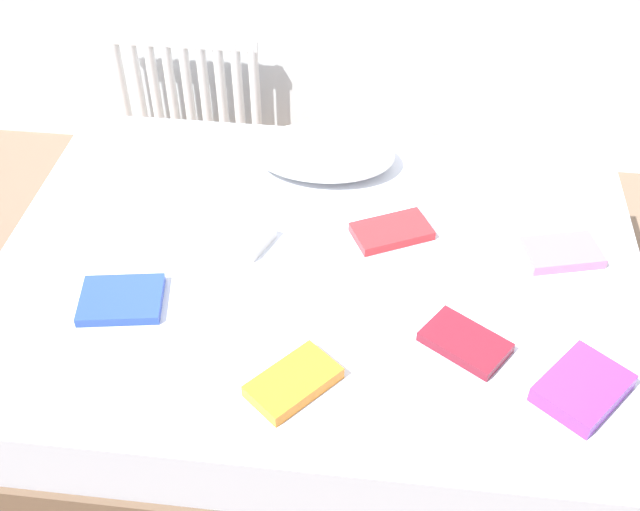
# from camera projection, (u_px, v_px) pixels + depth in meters

# --- Properties ---
(ground_plane) EXTENTS (8.00, 8.00, 0.00)m
(ground_plane) POSITION_uv_depth(u_px,v_px,m) (318.00, 367.00, 2.72)
(ground_plane) COLOR #7F6651
(bed) EXTENTS (2.00, 1.50, 0.50)m
(bed) POSITION_uv_depth(u_px,v_px,m) (318.00, 319.00, 2.55)
(bed) COLOR brown
(bed) RESTS_ON ground
(radiator) EXTENTS (0.64, 0.04, 0.50)m
(radiator) POSITION_uv_depth(u_px,v_px,m) (188.00, 90.00, 3.43)
(radiator) COLOR white
(radiator) RESTS_ON ground
(pillow) EXTENTS (0.50, 0.33, 0.11)m
(pillow) POSITION_uv_depth(u_px,v_px,m) (323.00, 152.00, 2.71)
(pillow) COLOR white
(pillow) RESTS_ON bed
(textbook_white) EXTENTS (0.24, 0.20, 0.04)m
(textbook_white) POSITION_uv_depth(u_px,v_px,m) (236.00, 234.00, 2.44)
(textbook_white) COLOR white
(textbook_white) RESTS_ON bed
(textbook_red) EXTENTS (0.28, 0.23, 0.03)m
(textbook_red) POSITION_uv_depth(u_px,v_px,m) (392.00, 231.00, 2.46)
(textbook_red) COLOR red
(textbook_red) RESTS_ON bed
(textbook_blue) EXTENTS (0.26, 0.22, 0.03)m
(textbook_blue) POSITION_uv_depth(u_px,v_px,m) (121.00, 300.00, 2.24)
(textbook_blue) COLOR #2847B7
(textbook_blue) RESTS_ON bed
(textbook_orange) EXTENTS (0.25, 0.27, 0.04)m
(textbook_orange) POSITION_uv_depth(u_px,v_px,m) (293.00, 382.00, 2.01)
(textbook_orange) COLOR orange
(textbook_orange) RESTS_ON bed
(textbook_maroon) EXTENTS (0.26, 0.24, 0.03)m
(textbook_maroon) POSITION_uv_depth(u_px,v_px,m) (465.00, 342.00, 2.12)
(textbook_maroon) COLOR maroon
(textbook_maroon) RESTS_ON bed
(textbook_pink) EXTENTS (0.26, 0.20, 0.03)m
(textbook_pink) POSITION_uv_depth(u_px,v_px,m) (562.00, 253.00, 2.39)
(textbook_pink) COLOR pink
(textbook_pink) RESTS_ON bed
(textbook_purple) EXTENTS (0.28, 0.29, 0.05)m
(textbook_purple) POSITION_uv_depth(u_px,v_px,m) (583.00, 388.00, 1.99)
(textbook_purple) COLOR purple
(textbook_purple) RESTS_ON bed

